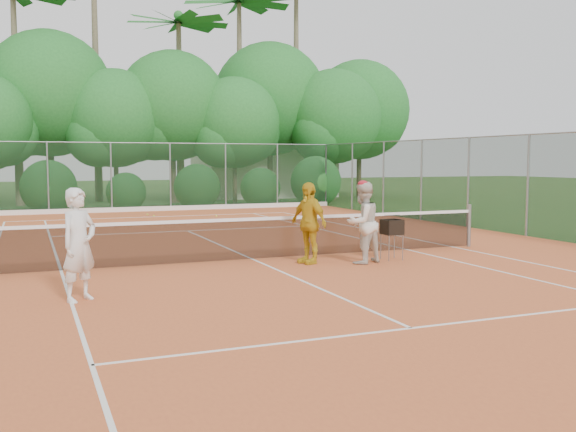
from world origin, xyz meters
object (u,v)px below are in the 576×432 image
object	(u,v)px
player_white	(79,245)
ball_hopper	(392,228)
player_center_grp	(363,223)
player_yellow	(309,223)

from	to	relation	value
player_white	ball_hopper	world-z (taller)	player_white
player_center_grp	player_yellow	size ratio (longest dim) A/B	1.02
player_white	player_yellow	world-z (taller)	player_white
player_white	player_center_grp	size ratio (longest dim) A/B	1.00
player_yellow	ball_hopper	size ratio (longest dim) A/B	1.94
player_center_grp	ball_hopper	bearing A→B (deg)	13.01
player_white	ball_hopper	distance (m)	7.09
player_yellow	player_white	bearing A→B (deg)	-85.37
player_center_grp	player_yellow	xyz separation A→B (m)	(-1.08, 0.46, -0.01)
player_yellow	ball_hopper	xyz separation A→B (m)	(1.94, -0.26, -0.16)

